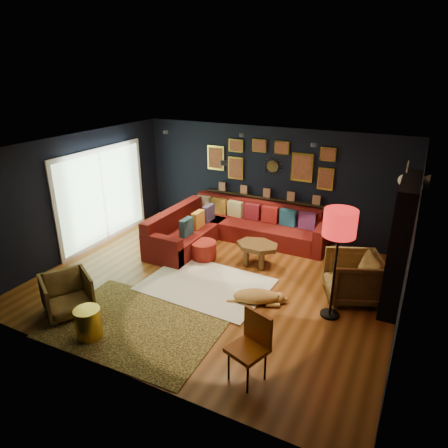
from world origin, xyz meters
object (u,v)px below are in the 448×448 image
at_px(gold_stool, 88,323).
at_px(orange_chair, 252,341).
at_px(floor_lamp, 340,227).
at_px(sectional, 228,229).
at_px(armchair_left, 67,293).
at_px(pouf, 204,250).
at_px(armchair_right, 353,275).
at_px(coffee_table, 257,248).
at_px(dog, 256,294).

distance_m(gold_stool, orange_chair, 2.58).
relative_size(orange_chair, floor_lamp, 0.51).
distance_m(sectional, armchair_left, 3.97).
distance_m(pouf, armchair_right, 3.14).
height_order(armchair_left, floor_lamp, floor_lamp).
bearing_deg(sectional, orange_chair, -59.63).
relative_size(coffee_table, gold_stool, 1.91).
distance_m(pouf, orange_chair, 3.61).
xyz_separation_m(armchair_left, armchair_right, (4.16, 2.61, 0.08)).
bearing_deg(orange_chair, coffee_table, 130.07).
distance_m(sectional, dog, 2.68).
bearing_deg(armchair_left, armchair_right, -27.14).
distance_m(coffee_table, armchair_left, 3.72).
xyz_separation_m(pouf, orange_chair, (2.29, -2.77, 0.36)).
xyz_separation_m(orange_chair, floor_lamp, (0.62, 1.88, 1.03)).
bearing_deg(armchair_left, dog, -27.48).
height_order(coffee_table, orange_chair, orange_chair).
distance_m(gold_stool, floor_lamp, 4.10).
xyz_separation_m(pouf, gold_stool, (-0.25, -3.12, 0.04)).
distance_m(armchair_left, orange_chair, 3.33).
relative_size(sectional, floor_lamp, 1.82).
bearing_deg(gold_stool, orange_chair, 7.91).
distance_m(armchair_right, floor_lamp, 1.36).
height_order(coffee_table, armchair_right, armchair_right).
bearing_deg(orange_chair, armchair_right, 91.23).
bearing_deg(armchair_left, floor_lamp, -33.60).
xyz_separation_m(coffee_table, pouf, (-1.13, -0.24, -0.19)).
xyz_separation_m(coffee_table, armchair_right, (1.99, -0.41, 0.06)).
xyz_separation_m(pouf, armchair_right, (3.12, -0.17, 0.25)).
bearing_deg(floor_lamp, armchair_left, -154.37).
bearing_deg(armchair_right, sectional, -134.50).
distance_m(sectional, gold_stool, 4.17).
relative_size(coffee_table, pouf, 1.72).
bearing_deg(floor_lamp, coffee_table, 147.73).
relative_size(orange_chair, dog, 0.88).
bearing_deg(sectional, coffee_table, -36.64).
xyz_separation_m(pouf, dog, (1.67, -1.10, -0.02)).
height_order(coffee_table, gold_stool, gold_stool).
relative_size(sectional, dog, 3.13).
distance_m(armchair_right, dog, 1.74).
bearing_deg(armchair_right, floor_lamp, -39.40).
bearing_deg(armchair_right, armchair_left, -80.88).
relative_size(coffee_table, armchair_right, 1.02).
bearing_deg(armchair_left, pouf, 10.29).
bearing_deg(gold_stool, armchair_left, 156.63).
bearing_deg(gold_stool, pouf, 85.46).
bearing_deg(floor_lamp, sectional, 146.03).
relative_size(sectional, orange_chair, 3.56).
relative_size(armchair_right, orange_chair, 0.96).
bearing_deg(coffee_table, armchair_right, -11.64).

